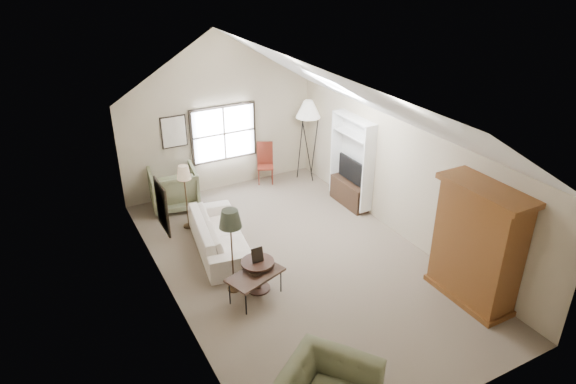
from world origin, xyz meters
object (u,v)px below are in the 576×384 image
coffee_table (256,286)px  sofa (220,234)px  armoire (477,245)px  side_table (258,275)px  side_chair (265,163)px  armchair_far (174,188)px

coffee_table → sofa: bearing=88.5°
armoire → side_table: size_ratio=3.62×
side_chair → armoire: bearing=-55.1°
armoire → side_chair: bearing=100.1°
armchair_far → sofa: bearing=104.9°
armoire → armchair_far: bearing=121.6°
armchair_far → side_table: bearing=103.5°
coffee_table → side_table: size_ratio=1.66×
side_table → side_chair: side_chair is taller
armchair_far → armoire: bearing=129.5°
sofa → armoire: bearing=-128.4°
coffee_table → side_table: side_table is taller
sofa → side_chair: bearing=-33.2°
side_chair → coffee_table: bearing=-93.2°
sofa → armchair_far: 2.29m
coffee_table → side_chair: bearing=62.0°
armchair_far → side_table: size_ratio=1.80×
side_table → side_chair: bearing=62.3°
coffee_table → side_table: bearing=55.3°
armchair_far → side_chair: side_chair is taller
coffee_table → side_chair: side_chair is taller
sofa → armchair_far: bearing=15.7°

